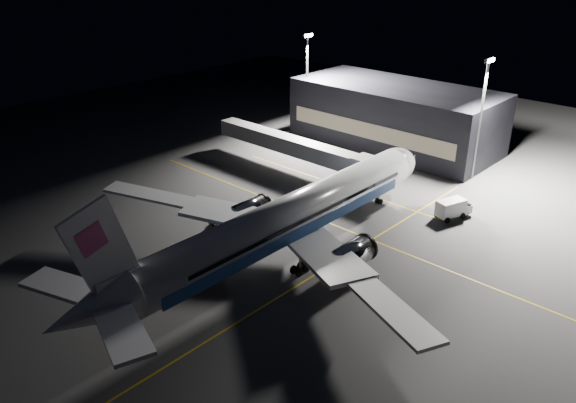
{
  "coord_description": "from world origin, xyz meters",
  "views": [
    {
      "loc": [
        -47.72,
        -43.5,
        37.44
      ],
      "look_at": [
        1.96,
        2.28,
        6.0
      ],
      "focal_mm": 35.0,
      "sensor_mm": 36.0,
      "label": 1
    }
  ],
  "objects_px": {
    "service_truck": "(453,208)",
    "floodlight_mast_south": "(482,109)",
    "floodlight_mast_north": "(307,75)",
    "airliner": "(285,220)",
    "jet_bridge": "(299,148)",
    "safety_cone_c": "(295,227)",
    "safety_cone_a": "(234,256)",
    "baggage_tug": "(219,220)",
    "safety_cone_b": "(230,222)"
  },
  "relations": [
    {
      "from": "service_truck",
      "to": "baggage_tug",
      "type": "height_order",
      "value": "service_truck"
    },
    {
      "from": "safety_cone_a",
      "to": "service_truck",
      "type": "bearing_deg",
      "value": -26.8
    },
    {
      "from": "safety_cone_a",
      "to": "safety_cone_c",
      "type": "xyz_separation_m",
      "value": [
        11.36,
        -0.42,
        -0.02
      ]
    },
    {
      "from": "airliner",
      "to": "service_truck",
      "type": "bearing_deg",
      "value": -23.18
    },
    {
      "from": "floodlight_mast_south",
      "to": "service_truck",
      "type": "bearing_deg",
      "value": -163.5
    },
    {
      "from": "jet_bridge",
      "to": "floodlight_mast_south",
      "type": "height_order",
      "value": "floodlight_mast_south"
    },
    {
      "from": "floodlight_mast_north",
      "to": "baggage_tug",
      "type": "relative_size",
      "value": 7.19
    },
    {
      "from": "airliner",
      "to": "floodlight_mast_south",
      "type": "distance_m",
      "value": 42.13
    },
    {
      "from": "safety_cone_a",
      "to": "safety_cone_c",
      "type": "relative_size",
      "value": 1.07
    },
    {
      "from": "floodlight_mast_north",
      "to": "safety_cone_a",
      "type": "relative_size",
      "value": 35.15
    },
    {
      "from": "floodlight_mast_north",
      "to": "safety_cone_b",
      "type": "bearing_deg",
      "value": -153.41
    },
    {
      "from": "floodlight_mast_north",
      "to": "floodlight_mast_south",
      "type": "bearing_deg",
      "value": -90.0
    },
    {
      "from": "airliner",
      "to": "service_truck",
      "type": "height_order",
      "value": "airliner"
    },
    {
      "from": "service_truck",
      "to": "baggage_tug",
      "type": "bearing_deg",
      "value": 156.21
    },
    {
      "from": "floodlight_mast_south",
      "to": "safety_cone_a",
      "type": "relative_size",
      "value": 35.15
    },
    {
      "from": "jet_bridge",
      "to": "floodlight_mast_north",
      "type": "distance_m",
      "value": 24.06
    },
    {
      "from": "service_truck",
      "to": "floodlight_mast_south",
      "type": "bearing_deg",
      "value": 35.75
    },
    {
      "from": "service_truck",
      "to": "baggage_tug",
      "type": "distance_m",
      "value": 34.62
    },
    {
      "from": "safety_cone_a",
      "to": "floodlight_mast_north",
      "type": "bearing_deg",
      "value": 30.93
    },
    {
      "from": "service_truck",
      "to": "safety_cone_c",
      "type": "relative_size",
      "value": 10.95
    },
    {
      "from": "floodlight_mast_north",
      "to": "service_truck",
      "type": "xyz_separation_m",
      "value": [
        -15.98,
        -42.73,
        -10.84
      ]
    },
    {
      "from": "service_truck",
      "to": "safety_cone_b",
      "type": "xyz_separation_m",
      "value": [
        -23.85,
        22.8,
        -1.27
      ]
    },
    {
      "from": "baggage_tug",
      "to": "safety_cone_b",
      "type": "relative_size",
      "value": 5.42
    },
    {
      "from": "jet_bridge",
      "to": "service_truck",
      "type": "xyz_separation_m",
      "value": [
        2.02,
        -28.8,
        -3.05
      ]
    },
    {
      "from": "baggage_tug",
      "to": "jet_bridge",
      "type": "bearing_deg",
      "value": 25.4
    },
    {
      "from": "jet_bridge",
      "to": "baggage_tug",
      "type": "distance_m",
      "value": 24.14
    },
    {
      "from": "floodlight_mast_north",
      "to": "safety_cone_c",
      "type": "height_order",
      "value": "floodlight_mast_north"
    },
    {
      "from": "service_truck",
      "to": "safety_cone_b",
      "type": "distance_m",
      "value": 33.02
    },
    {
      "from": "jet_bridge",
      "to": "safety_cone_c",
      "type": "xyz_separation_m",
      "value": [
        -16.65,
        -14.06,
        -4.31
      ]
    },
    {
      "from": "airliner",
      "to": "baggage_tug",
      "type": "bearing_deg",
      "value": 90.91
    },
    {
      "from": "airliner",
      "to": "jet_bridge",
      "type": "bearing_deg",
      "value": 38.04
    },
    {
      "from": "safety_cone_b",
      "to": "airliner",
      "type": "bearing_deg",
      "value": -95.91
    },
    {
      "from": "floodlight_mast_south",
      "to": "service_truck",
      "type": "height_order",
      "value": "floodlight_mast_south"
    },
    {
      "from": "airliner",
      "to": "baggage_tug",
      "type": "height_order",
      "value": "airliner"
    },
    {
      "from": "floodlight_mast_south",
      "to": "safety_cone_a",
      "type": "xyz_separation_m",
      "value": [
        -46.01,
        10.43,
        -12.08
      ]
    },
    {
      "from": "airliner",
      "to": "safety_cone_c",
      "type": "distance_m",
      "value": 9.01
    },
    {
      "from": "floodlight_mast_south",
      "to": "safety_cone_c",
      "type": "bearing_deg",
      "value": 163.88
    },
    {
      "from": "floodlight_mast_north",
      "to": "service_truck",
      "type": "relative_size",
      "value": 3.44
    },
    {
      "from": "jet_bridge",
      "to": "safety_cone_c",
      "type": "relative_size",
      "value": 62.7
    },
    {
      "from": "baggage_tug",
      "to": "floodlight_mast_north",
      "type": "bearing_deg",
      "value": 37.7
    },
    {
      "from": "airliner",
      "to": "floodlight_mast_south",
      "type": "height_order",
      "value": "floodlight_mast_south"
    },
    {
      "from": "jet_bridge",
      "to": "floodlight_mast_south",
      "type": "relative_size",
      "value": 1.66
    },
    {
      "from": "jet_bridge",
      "to": "floodlight_mast_north",
      "type": "xyz_separation_m",
      "value": [
        18.0,
        13.93,
        7.79
      ]
    },
    {
      "from": "jet_bridge",
      "to": "baggage_tug",
      "type": "bearing_deg",
      "value": -167.46
    },
    {
      "from": "baggage_tug",
      "to": "safety_cone_b",
      "type": "height_order",
      "value": "baggage_tug"
    },
    {
      "from": "jet_bridge",
      "to": "safety_cone_c",
      "type": "bearing_deg",
      "value": -139.83
    },
    {
      "from": "airliner",
      "to": "floodlight_mast_north",
      "type": "distance_m",
      "value": 52.56
    },
    {
      "from": "safety_cone_b",
      "to": "safety_cone_a",
      "type": "bearing_deg",
      "value": -129.01
    },
    {
      "from": "service_truck",
      "to": "safety_cone_c",
      "type": "xyz_separation_m",
      "value": [
        -18.67,
        14.75,
        -1.26
      ]
    },
    {
      "from": "airliner",
      "to": "safety_cone_a",
      "type": "xyz_separation_m",
      "value": [
        -4.94,
        4.42,
        -4.87
      ]
    }
  ]
}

